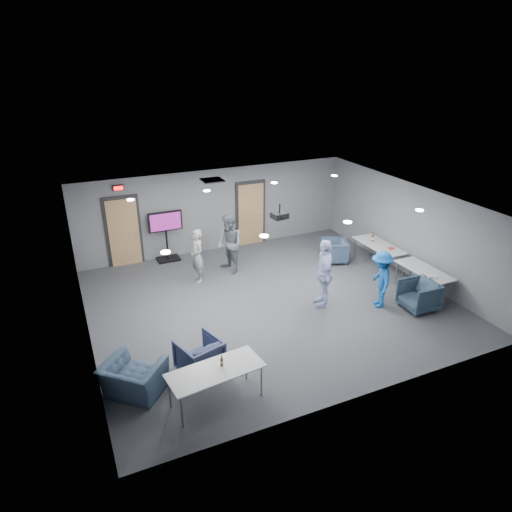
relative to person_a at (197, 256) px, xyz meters
name	(u,v)px	position (x,y,z in m)	size (l,w,h in m)	color
floor	(269,302)	(1.32, -1.97, -0.78)	(9.00, 9.00, 0.00)	#373A3F
ceiling	(270,204)	(1.32, -1.97, 1.92)	(9.00, 9.00, 0.00)	silver
wall_back	(216,210)	(1.32, 2.03, 0.57)	(9.00, 0.02, 2.70)	slate
wall_front	(366,337)	(1.32, -5.97, 0.57)	(9.00, 0.02, 2.70)	slate
wall_left	(82,290)	(-3.18, -1.97, 0.57)	(0.02, 8.00, 2.70)	slate
wall_right	(409,230)	(5.82, -1.97, 0.57)	(0.02, 8.00, 2.70)	slate
door_left	(124,232)	(-1.68, 1.99, 0.29)	(1.06, 0.17, 2.24)	black
door_right	(251,214)	(2.52, 1.99, 0.29)	(1.06, 0.17, 2.24)	black
exit_sign	(118,188)	(-1.68, 1.97, 1.67)	(0.32, 0.08, 0.16)	black
hvac_diffuser	(212,180)	(0.82, 0.83, 1.91)	(0.60, 0.60, 0.03)	black
downlights	(270,205)	(1.32, -1.97, 1.91)	(6.18, 3.78, 0.02)	white
person_a	(197,256)	(0.00, 0.00, 0.00)	(0.57, 0.37, 1.55)	#969996
person_b	(229,244)	(1.06, 0.19, 0.12)	(0.87, 0.68, 1.78)	slate
person_c	(324,273)	(2.55, -2.64, 0.13)	(1.06, 0.44, 1.82)	#C6D0FF
person_d	(381,279)	(3.84, -3.29, -0.01)	(0.99, 0.57, 1.52)	#1954A6
chair_right_a	(334,251)	(4.31, -0.47, -0.42)	(0.76, 0.79, 0.72)	#394A63
chair_right_c	(419,295)	(4.67, -3.84, -0.40)	(0.81, 0.84, 0.76)	#324557
chair_front_a	(199,356)	(-1.22, -3.97, -0.40)	(0.80, 0.82, 0.75)	#3C4568
chair_front_b	(134,378)	(-2.57, -4.10, -0.43)	(1.07, 0.94, 0.70)	#384B61
table_right_a	(379,246)	(5.32, -1.35, -0.09)	(0.74, 1.78, 0.73)	silver
table_right_b	(424,271)	(5.32, -3.25, -0.10)	(0.69, 1.66, 0.73)	silver
table_front_left	(216,372)	(-1.21, -4.97, -0.09)	(1.85, 0.94, 0.73)	silver
bottle_front	(222,362)	(-1.06, -4.89, 0.04)	(0.06, 0.06, 0.23)	#582B0F
bottle_right	(373,238)	(5.28, -1.06, 0.06)	(0.08, 0.08, 0.29)	#582B0F
snack_box	(391,248)	(5.43, -1.75, -0.03)	(0.17, 0.11, 0.04)	#B9302E
wrapper	(433,277)	(5.17, -3.71, -0.02)	(0.24, 0.17, 0.06)	silver
tv_stand	(166,233)	(-0.43, 1.78, 0.14)	(1.05, 0.50, 1.61)	black
projector	(280,215)	(1.55, -2.03, 1.63)	(0.40, 0.38, 0.36)	black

